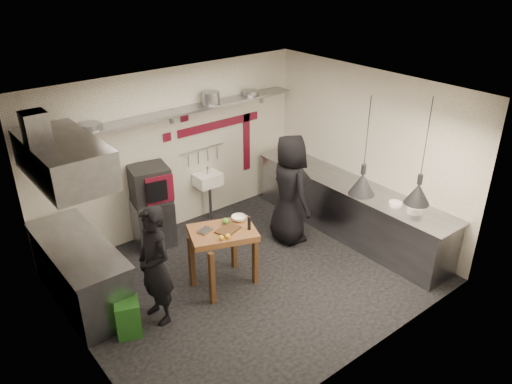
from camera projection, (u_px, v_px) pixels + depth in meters
floor at (251, 277)px, 7.55m from camera, size 5.00×5.00×0.00m
ceiling at (250, 96)px, 6.30m from camera, size 5.00×5.00×0.00m
wall_back at (173, 151)px, 8.39m from camera, size 5.00×0.04×2.80m
wall_front at (368, 262)px, 5.46m from camera, size 5.00×0.04×2.80m
wall_left at (73, 258)px, 5.52m from camera, size 0.04×4.20×2.80m
wall_right at (368, 153)px, 8.33m from camera, size 0.04×4.20×2.80m
red_band_horiz at (220, 124)px, 8.79m from camera, size 1.70×0.02×0.14m
red_band_vert at (247, 142)px, 9.34m from camera, size 0.14×0.02×1.10m
red_tile_a at (184, 117)px, 8.27m from camera, size 0.14×0.02×0.14m
red_tile_b at (167, 137)px, 8.20m from camera, size 0.14×0.02×0.14m
back_shelf at (176, 112)px, 7.95m from camera, size 4.60×0.34×0.04m
shelf_bracket_left at (53, 142)px, 7.03m from camera, size 0.04×0.06×0.24m
shelf_bracket_mid at (171, 116)px, 8.09m from camera, size 0.04×0.06×0.24m
shelf_bracket_right at (262, 96)px, 9.16m from camera, size 0.04×0.06×0.24m
pan_far_left at (90, 127)px, 7.13m from camera, size 0.40×0.40×0.09m
pan_mid_left at (95, 126)px, 7.18m from camera, size 0.25×0.25×0.07m
stock_pot at (211, 98)px, 8.28m from camera, size 0.31×0.31×0.20m
pan_right at (251, 93)px, 8.78m from camera, size 0.32×0.32×0.08m
oven_stand at (154, 222)px, 8.24m from camera, size 0.71×0.66×0.80m
combi_oven at (150, 184)px, 7.97m from camera, size 0.68×0.65×0.58m
oven_door at (160, 190)px, 7.77m from camera, size 0.44×0.11×0.46m
oven_glass at (157, 192)px, 7.72m from camera, size 0.33×0.08×0.34m
hand_sink at (208, 180)px, 8.85m from camera, size 0.46×0.34×0.22m
sink_tap at (207, 170)px, 8.77m from camera, size 0.03×0.03×0.14m
sink_drain at (210, 202)px, 9.02m from camera, size 0.06×0.06×0.66m
utensil_rail at (202, 149)px, 8.71m from camera, size 0.90×0.02×0.02m
counter_right at (349, 209)px, 8.55m from camera, size 0.70×3.80×0.90m
counter_right_top at (351, 185)px, 8.35m from camera, size 0.76×3.90×0.03m
plate_stack at (415, 210)px, 7.41m from camera, size 0.29×0.29×0.11m
small_bowl_right at (395, 204)px, 7.65m from camera, size 0.26×0.26×0.05m
counter_left at (81, 274)px, 6.88m from camera, size 0.70×1.90×0.90m
counter_left_top at (76, 245)px, 6.67m from camera, size 0.76×2.00×0.03m
extractor_hood at (64, 159)px, 6.15m from camera, size 0.78×1.60×0.50m
hood_duct at (36, 132)px, 5.83m from camera, size 0.28×0.28×0.50m
green_bin at (128, 318)px, 6.36m from camera, size 0.40×0.40×0.50m
prep_table at (223, 258)px, 7.21m from camera, size 1.09×0.93×0.92m
cutting_board at (228, 230)px, 6.99m from camera, size 0.38×0.32×0.02m
pepper_mill at (249, 223)px, 6.98m from camera, size 0.05×0.05×0.20m
lemon_a at (221, 238)px, 6.75m from camera, size 0.10×0.10×0.07m
lemon_b at (228, 236)px, 6.79m from camera, size 0.08×0.08×0.07m
veg_ball at (225, 221)px, 7.13m from camera, size 0.10×0.10×0.10m
steel_tray at (205, 231)px, 6.96m from camera, size 0.23×0.18×0.03m
bowl at (239, 218)px, 7.24m from camera, size 0.28×0.28×0.07m
heat_lamp_near at (366, 147)px, 6.66m from camera, size 0.45×0.45×1.41m
heat_lamp_far at (424, 152)px, 6.65m from camera, size 0.45×0.45×1.53m
chef_left at (155, 266)px, 6.38m from camera, size 0.43×0.63×1.66m
chef_right at (290, 189)px, 8.15m from camera, size 0.77×1.01×1.86m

